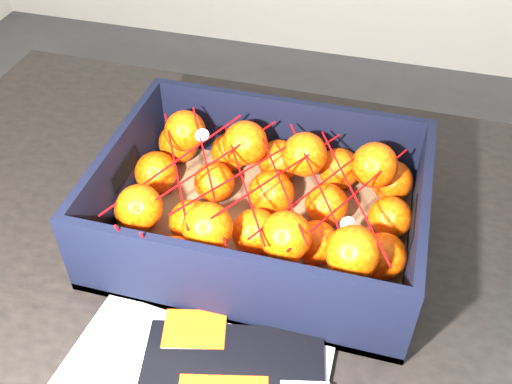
# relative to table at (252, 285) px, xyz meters

# --- Properties ---
(table) EXTENTS (1.21, 0.81, 0.75)m
(table) POSITION_rel_table_xyz_m (0.00, 0.00, 0.00)
(table) COLOR black
(table) RESTS_ON ground
(produce_crate) EXTENTS (0.43, 0.32, 0.13)m
(produce_crate) POSITION_rel_table_xyz_m (0.01, 0.02, 0.14)
(produce_crate) COLOR olive
(produce_crate) RESTS_ON table
(clementine_heap) EXTENTS (0.41, 0.31, 0.12)m
(clementine_heap) POSITION_rel_table_xyz_m (0.01, 0.02, 0.16)
(clementine_heap) COLOR #E43F04
(clementine_heap) RESTS_ON produce_crate
(mesh_net) EXTENTS (0.36, 0.29, 0.09)m
(mesh_net) POSITION_rel_table_xyz_m (0.00, 0.01, 0.21)
(mesh_net) COLOR #B40608
(mesh_net) RESTS_ON clementine_heap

